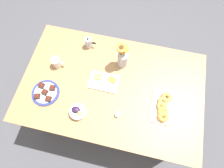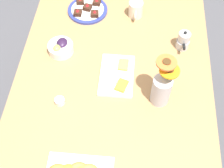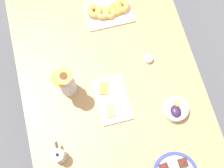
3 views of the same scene
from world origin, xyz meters
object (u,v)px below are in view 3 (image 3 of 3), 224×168
object	(u,v)px
croissant_platter	(109,11)
jam_cup_honey	(149,59)
grape_bowl	(175,109)
moka_pot	(59,156)
dining_table	(112,91)
flower_vase	(67,84)
cheese_platter	(112,99)

from	to	relation	value
croissant_platter	jam_cup_honey	xyz separation A→B (m)	(-0.35, -0.14, -0.01)
grape_bowl	moka_pot	world-z (taller)	moka_pot
grape_bowl	croissant_platter	bearing A→B (deg)	16.25
dining_table	grape_bowl	bearing A→B (deg)	-126.62
grape_bowl	jam_cup_honey	xyz separation A→B (m)	(0.32, 0.05, -0.01)
dining_table	grape_bowl	distance (m)	0.38
croissant_platter	flower_vase	size ratio (longest dim) A/B	1.06
cheese_platter	jam_cup_honey	xyz separation A→B (m)	(0.18, -0.26, 0.01)
dining_table	jam_cup_honey	bearing A→B (deg)	-66.73
dining_table	flower_vase	world-z (taller)	flower_vase
cheese_platter	flower_vase	xyz separation A→B (m)	(0.12, 0.21, 0.09)
dining_table	grape_bowl	xyz separation A→B (m)	(-0.22, -0.29, 0.12)
moka_pot	cheese_platter	bearing A→B (deg)	-55.38
dining_table	moka_pot	xyz separation A→B (m)	(-0.31, 0.35, 0.13)
dining_table	jam_cup_honey	size ratio (longest dim) A/B	33.33
croissant_platter	jam_cup_honey	distance (m)	0.38
dining_table	croissant_platter	xyz separation A→B (m)	(0.46, -0.10, 0.11)
grape_bowl	moka_pot	distance (m)	0.65
croissant_platter	moka_pot	world-z (taller)	moka_pot
croissant_platter	flower_vase	world-z (taller)	flower_vase
dining_table	moka_pot	distance (m)	0.49
grape_bowl	cheese_platter	bearing A→B (deg)	65.59
cheese_platter	moka_pot	size ratio (longest dim) A/B	2.18
dining_table	flower_vase	distance (m)	0.30
croissant_platter	moka_pot	distance (m)	0.89
dining_table	cheese_platter	xyz separation A→B (m)	(-0.08, 0.02, 0.10)
cheese_platter	croissant_platter	bearing A→B (deg)	-12.43
grape_bowl	moka_pot	size ratio (longest dim) A/B	1.13
dining_table	grape_bowl	size ratio (longest dim) A/B	11.87
jam_cup_honey	moka_pot	world-z (taller)	moka_pot
cheese_platter	grape_bowl	bearing A→B (deg)	-114.41
cheese_platter	jam_cup_honey	distance (m)	0.32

